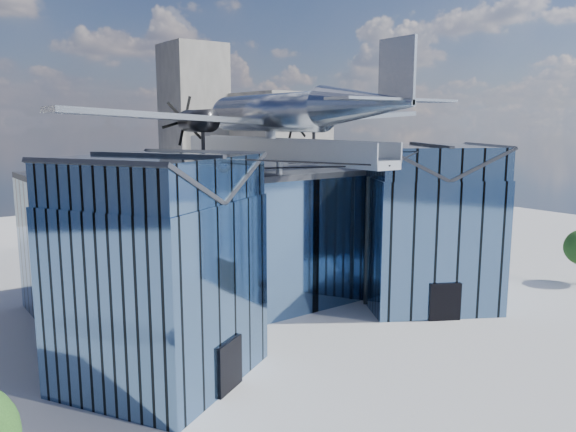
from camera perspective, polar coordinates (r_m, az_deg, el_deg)
ground_plane at (r=37.65m, az=1.85°, el=-11.28°), size 120.00×120.00×0.00m
museum at (r=40.67m, az=-3.20°, el=-1.59°), size 32.88×24.50×17.60m
bg_towers at (r=81.53m, az=-20.00°, el=6.59°), size 77.00×24.50×26.00m
tree_side_e at (r=62.91m, az=19.57°, el=-0.39°), size 3.82×3.82×4.64m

